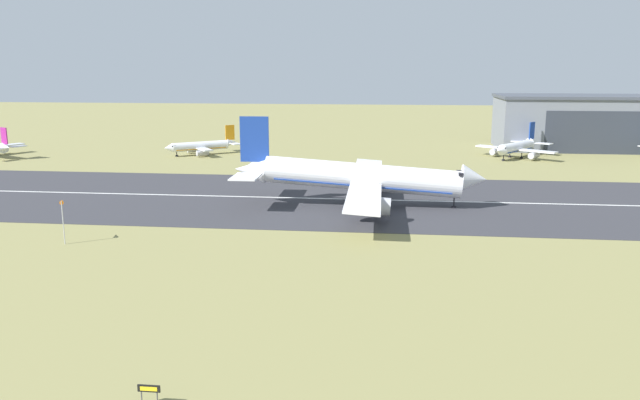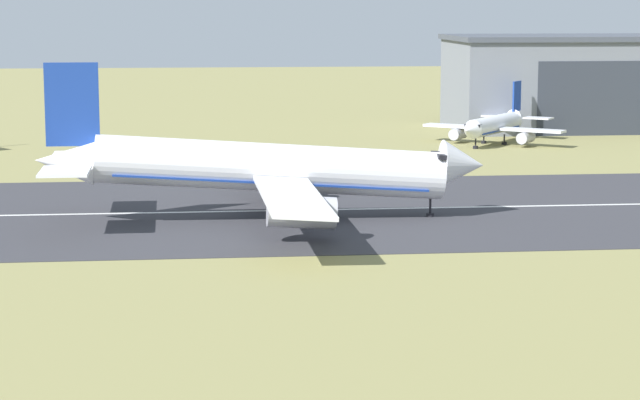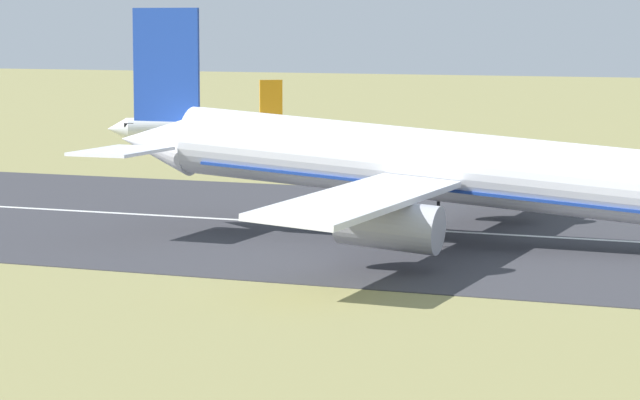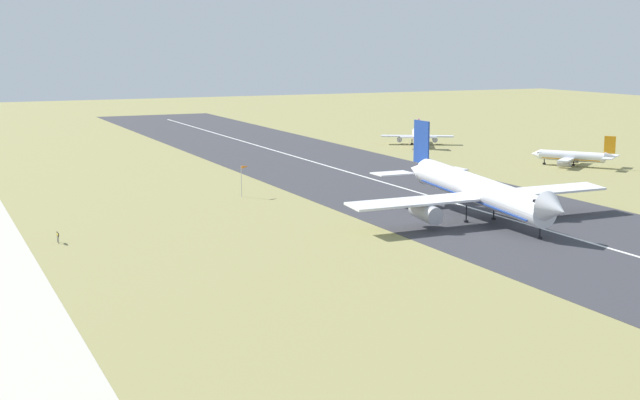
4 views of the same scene
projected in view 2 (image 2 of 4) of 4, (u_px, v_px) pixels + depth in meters
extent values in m
plane|color=olive|center=(143.00, 376.00, 75.63)|extent=(738.16, 738.16, 0.00)
cube|color=#333338|center=(160.00, 213.00, 134.27)|extent=(498.16, 49.61, 0.06)
cube|color=silver|center=(160.00, 213.00, 134.26)|extent=(448.34, 0.70, 0.01)
cube|color=slate|center=(615.00, 84.00, 224.40)|extent=(58.84, 23.92, 15.85)
cube|color=#424751|center=(616.00, 38.00, 223.09)|extent=(59.84, 24.92, 0.90)
cube|color=#2D333D|center=(638.00, 98.00, 212.85)|extent=(35.30, 0.12, 12.68)
cylinder|color=white|center=(271.00, 167.00, 128.94)|extent=(36.37, 5.39, 7.33)
cone|color=white|center=(463.00, 164.00, 131.34)|extent=(4.84, 5.02, 5.25)
cone|color=white|center=(65.00, 162.00, 126.31)|extent=(6.29, 4.54, 4.85)
cube|color=black|center=(440.00, 155.00, 130.90)|extent=(1.18, 4.23, 0.51)
cube|color=navy|center=(271.00, 180.00, 129.16)|extent=(32.45, 5.10, 2.34)
cube|color=white|center=(292.00, 197.00, 115.06)|extent=(5.87, 23.87, 0.77)
cylinder|color=#A8A8B2|center=(302.00, 212.00, 117.34)|extent=(6.68, 3.15, 3.50)
cube|color=white|center=(267.00, 158.00, 143.27)|extent=(5.87, 23.87, 0.77)
cylinder|color=#A8A8B2|center=(279.00, 176.00, 141.81)|extent=(6.68, 3.15, 3.50)
cube|color=navy|center=(72.00, 104.00, 125.51)|extent=(5.40, 0.34, 8.43)
cube|color=white|center=(65.00, 171.00, 120.24)|extent=(4.81, 7.65, 0.24)
cube|color=white|center=(74.00, 156.00, 132.55)|extent=(4.81, 7.65, 0.24)
cylinder|color=black|center=(430.00, 203.00, 131.57)|extent=(0.24, 0.24, 3.11)
cylinder|color=black|center=(430.00, 215.00, 131.78)|extent=(0.84, 0.84, 0.44)
cylinder|color=black|center=(276.00, 210.00, 126.68)|extent=(0.24, 0.24, 3.11)
cylinder|color=black|center=(276.00, 223.00, 126.89)|extent=(0.84, 0.84, 0.44)
cylinder|color=black|center=(271.00, 201.00, 132.52)|extent=(0.24, 0.24, 3.11)
cylinder|color=black|center=(271.00, 214.00, 132.73)|extent=(0.84, 0.84, 0.44)
cylinder|color=silver|center=(494.00, 125.00, 199.50)|extent=(12.47, 15.50, 2.94)
cone|color=silver|center=(469.00, 130.00, 191.07)|extent=(3.93, 3.87, 2.94)
cone|color=silver|center=(517.00, 116.00, 208.22)|extent=(4.22, 4.41, 2.64)
cube|color=black|center=(473.00, 125.00, 192.22)|extent=(2.66, 2.36, 0.44)
cube|color=navy|center=(494.00, 130.00, 199.62)|extent=(11.34, 14.04, 0.20)
cube|color=silver|center=(455.00, 126.00, 202.56)|extent=(9.94, 8.33, 0.40)
cylinder|color=#A8A8B2|center=(458.00, 134.00, 201.85)|extent=(3.73, 4.16, 1.82)
cube|color=silver|center=(532.00, 130.00, 196.02)|extent=(9.94, 8.33, 0.40)
cylinder|color=#A8A8B2|center=(526.00, 138.00, 196.13)|extent=(3.73, 4.16, 1.82)
cube|color=navy|center=(517.00, 96.00, 207.23)|extent=(2.12, 2.74, 4.99)
cube|color=silver|center=(496.00, 116.00, 209.96)|extent=(5.28, 4.91, 0.24)
cube|color=silver|center=(538.00, 118.00, 206.29)|extent=(5.28, 4.91, 0.24)
cylinder|color=black|center=(476.00, 143.00, 193.58)|extent=(0.24, 0.24, 1.67)
cylinder|color=black|center=(476.00, 147.00, 193.68)|extent=(0.84, 0.84, 0.44)
cylinder|color=black|center=(484.00, 138.00, 200.86)|extent=(0.24, 0.24, 1.67)
cylinder|color=black|center=(484.00, 142.00, 200.96)|extent=(0.84, 0.84, 0.44)
cylinder|color=black|center=(504.00, 140.00, 199.12)|extent=(0.24, 0.24, 1.67)
cylinder|color=black|center=(504.00, 143.00, 199.22)|extent=(0.84, 0.84, 0.44)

